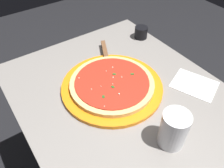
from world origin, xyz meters
TOP-DOWN VIEW (x-y plane):
  - restaurant_table at (0.00, 0.00)m, footprint 0.84×0.71m
  - serving_plate at (0.04, 0.01)m, footprint 0.37×0.37m
  - pizza at (0.04, 0.01)m, footprint 0.31×0.31m
  - pizza_server at (0.19, -0.06)m, footprint 0.22×0.14m
  - cup_tall_drink at (-0.25, 0.00)m, footprint 0.08×0.08m
  - cup_small_sauce at (0.24, -0.30)m, footprint 0.06×0.06m
  - napkin_folded_right at (-0.13, -0.25)m, footprint 0.19×0.17m

SIDE VIEW (x-z plane):
  - restaurant_table at x=0.00m, z-range 0.21..0.98m
  - napkin_folded_right at x=-0.13m, z-range 0.77..0.77m
  - serving_plate at x=0.04m, z-range 0.77..0.79m
  - pizza_server at x=0.19m, z-range 0.79..0.80m
  - pizza at x=0.04m, z-range 0.79..0.81m
  - cup_small_sauce at x=0.24m, z-range 0.77..0.83m
  - cup_tall_drink at x=-0.25m, z-range 0.77..0.89m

